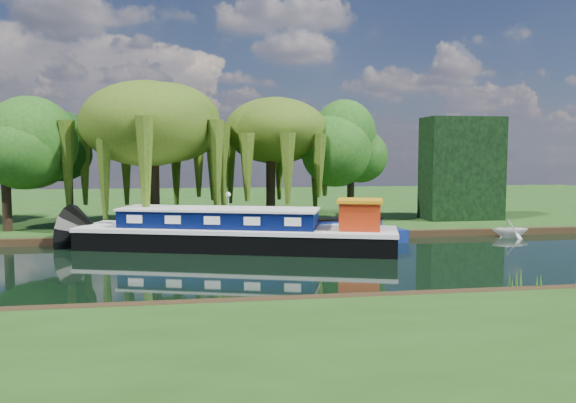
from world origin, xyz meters
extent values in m
plane|color=black|center=(0.00, 0.00, 0.00)|extent=(120.00, 120.00, 0.00)
cube|color=#1B3A0F|center=(0.00, 34.00, 0.23)|extent=(120.00, 52.00, 0.45)
cube|color=black|center=(0.69, 5.12, 0.46)|extent=(18.87, 9.41, 1.23)
cube|color=silver|center=(0.69, 5.12, 1.18)|extent=(18.99, 9.52, 0.23)
cube|color=#040D3B|center=(-0.29, 5.43, 1.79)|extent=(11.82, 6.23, 0.98)
cube|color=silver|center=(-0.29, 5.43, 2.34)|extent=(12.08, 6.48, 0.12)
cube|color=#9A240B|center=(7.56, 2.99, 2.07)|extent=(2.83, 2.83, 1.54)
cube|color=#C9850E|center=(7.56, 2.99, 2.93)|extent=(3.15, 3.15, 0.16)
cylinder|color=silver|center=(-4.60, 6.77, 2.54)|extent=(0.10, 0.10, 2.46)
cube|color=navy|center=(5.69, 6.10, 0.32)|extent=(11.96, 3.75, 0.88)
cube|color=navy|center=(5.69, 6.10, 1.14)|extent=(8.38, 2.72, 0.74)
cube|color=black|center=(5.69, 6.10, 1.55)|extent=(8.50, 2.84, 0.10)
cube|color=silver|center=(2.75, 4.88, 1.17)|extent=(0.59, 0.14, 0.31)
cube|color=silver|center=(4.79, 5.19, 1.17)|extent=(0.59, 0.14, 0.31)
cube|color=silver|center=(6.83, 5.51, 1.17)|extent=(0.59, 0.14, 0.31)
cube|color=silver|center=(8.87, 5.83, 1.17)|extent=(0.59, 0.14, 0.31)
imported|color=silver|center=(19.26, 7.14, 0.00)|extent=(2.63, 2.29, 1.34)
cylinder|color=black|center=(-4.53, 12.57, 3.33)|extent=(0.75, 0.75, 5.75)
ellipsoid|color=#344A0F|center=(-4.53, 12.57, 7.48)|extent=(8.03, 8.03, 5.19)
cylinder|color=black|center=(3.93, 14.66, 3.03)|extent=(0.73, 0.73, 5.16)
ellipsoid|color=#344A0F|center=(3.93, 14.66, 6.76)|extent=(7.05, 7.05, 4.56)
cylinder|color=black|center=(-14.11, 12.07, 3.74)|extent=(0.65, 0.65, 6.59)
ellipsoid|color=#154A12|center=(-14.11, 12.07, 6.44)|extent=(5.39, 5.39, 5.39)
cylinder|color=black|center=(-11.13, 16.75, 3.42)|extent=(0.48, 0.48, 5.93)
ellipsoid|color=black|center=(-11.13, 16.75, 5.84)|extent=(4.75, 4.75, 4.75)
cylinder|color=black|center=(10.09, 14.27, 3.47)|extent=(0.60, 0.60, 6.04)
ellipsoid|color=#154A12|center=(10.09, 14.27, 5.94)|extent=(4.83, 4.83, 4.83)
cube|color=black|center=(19.00, 14.00, 4.45)|extent=(6.00, 3.00, 8.00)
cylinder|color=silver|center=(0.50, 10.50, 1.55)|extent=(0.10, 0.10, 2.20)
sphere|color=white|center=(0.50, 10.50, 2.83)|extent=(0.36, 0.36, 0.36)
cylinder|color=silver|center=(-10.00, 8.40, 0.95)|extent=(0.16, 0.16, 1.00)
cylinder|color=silver|center=(-4.00, 8.40, 0.95)|extent=(0.16, 0.16, 1.00)
cylinder|color=silver|center=(3.00, 8.40, 0.95)|extent=(0.16, 0.16, 1.00)
cylinder|color=silver|center=(9.00, 8.40, 0.95)|extent=(0.16, 0.16, 1.00)
cone|color=#1E4F15|center=(11.00, -7.70, 0.55)|extent=(1.20, 1.20, 1.10)
camera|label=1|loc=(-1.34, -27.56, 5.50)|focal=35.00mm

